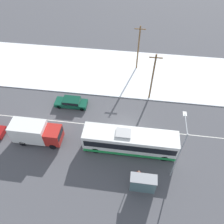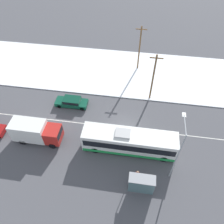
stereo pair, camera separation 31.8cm
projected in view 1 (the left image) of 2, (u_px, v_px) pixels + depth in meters
The scene contains 11 objects.
ground_plane at pixel (124, 128), 30.19m from camera, with size 120.00×120.00×0.00m, color #4C4C51.
snow_lot at pixel (131, 72), 38.43m from camera, with size 80.00×13.01×0.12m.
lane_marking_center at pixel (124, 128), 30.19m from camera, with size 60.00×0.12×0.00m.
city_bus at pixel (130, 141), 26.81m from camera, with size 11.47×2.57×3.23m.
box_truck at pixel (36, 132), 27.59m from camera, with size 6.25×2.30×3.11m.
sedan_car at pixel (71, 102), 32.51m from camera, with size 4.79×1.80×1.36m.
pedestrian_at_stop at pixel (138, 174), 24.52m from camera, with size 0.60×0.26×1.66m.
bus_shelter at pixel (143, 184), 23.08m from camera, with size 2.84×1.20×2.40m.
streetlamp at pixel (180, 147), 22.08m from camera, with size 0.36×2.93×8.13m.
utility_pole_roadside at pixel (153, 77), 31.15m from camera, with size 1.80×0.24×7.87m.
utility_pole_snowlot at pixel (138, 48), 36.28m from camera, with size 1.80×0.24×7.91m.
Camera 1 is at (0.81, -18.65, 23.89)m, focal length 35.00 mm.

